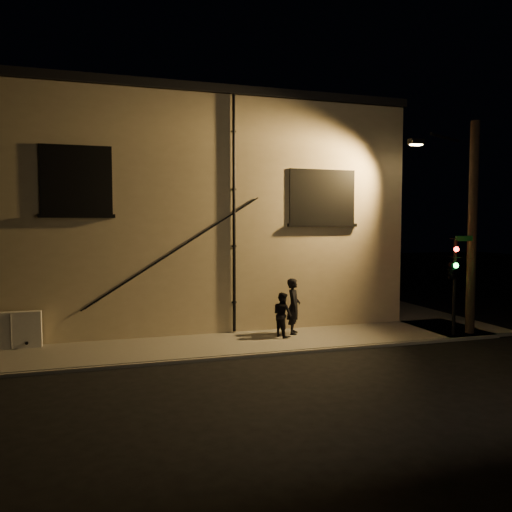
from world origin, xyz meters
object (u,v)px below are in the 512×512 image
object	(u,v)px
pedestrian_a	(294,306)
pedestrian_b	(282,315)
utility_cabinet	(12,330)
traffic_signal	(452,269)
streetlamp_pole	(469,224)

from	to	relation	value
pedestrian_a	pedestrian_b	xyz separation A→B (m)	(-0.53, -0.32, -0.21)
utility_cabinet	pedestrian_b	xyz separation A→B (m)	(8.60, -0.91, 0.19)
traffic_signal	utility_cabinet	bearing A→B (deg)	169.99
utility_cabinet	streetlamp_pole	xyz separation A→B (m)	(15.10, -2.22, 3.29)
utility_cabinet	traffic_signal	distance (m)	14.52
utility_cabinet	streetlamp_pole	world-z (taller)	streetlamp_pole
utility_cabinet	traffic_signal	size ratio (longest dim) A/B	0.50
pedestrian_b	streetlamp_pole	xyz separation A→B (m)	(6.50, -1.31, 3.10)
utility_cabinet	traffic_signal	bearing A→B (deg)	-10.01
pedestrian_a	pedestrian_b	size ratio (longest dim) A/B	1.28
pedestrian_b	streetlamp_pole	size ratio (longest dim) A/B	0.20
utility_cabinet	pedestrian_b	world-z (taller)	pedestrian_b
traffic_signal	streetlamp_pole	xyz separation A→B (m)	(0.90, 0.29, 1.54)
pedestrian_a	traffic_signal	size ratio (longest dim) A/B	0.57
pedestrian_a	traffic_signal	world-z (taller)	traffic_signal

